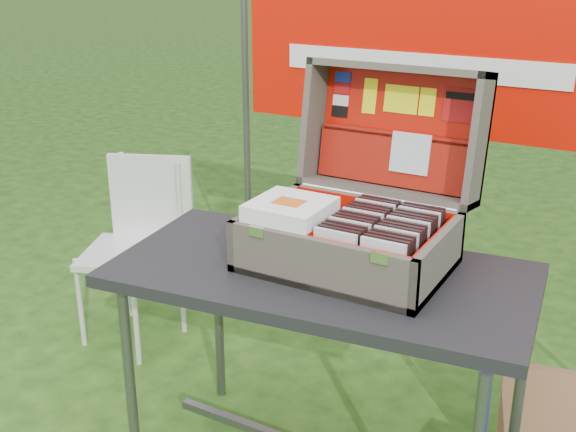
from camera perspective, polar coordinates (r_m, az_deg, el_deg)
The scene contains 91 objects.
table at distance 2.45m, azimuth 2.51°, elevation -12.89°, with size 1.30×0.65×0.81m, color black, non-canonical shape.
table_top at distance 2.26m, azimuth 2.66°, elevation -4.69°, with size 1.30×0.65×0.04m, color black.
table_leg_fl at distance 2.56m, azimuth -12.42°, elevation -12.24°, with size 0.04×0.04×0.77m, color #59595B.
table_leg_bl at distance 2.92m, azimuth -5.52°, elevation -7.52°, with size 0.04×0.04×0.77m, color #59595B.
table_leg_br at distance 2.52m, azimuth 17.77°, elevation -13.44°, with size 0.04×0.04×0.77m, color #59595B.
suitcase at distance 2.23m, azimuth 5.54°, elevation 3.40°, with size 0.61×0.59×0.58m, color #625B4D, non-canonical shape.
suitcase_base_bottom at distance 2.27m, azimuth 4.67°, elevation -3.68°, with size 0.61×0.43×0.02m, color #625B4D.
suitcase_base_wall_front at distance 2.07m, azimuth 2.31°, elevation -3.96°, with size 0.61×0.02×0.16m, color #625B4D.
suitcase_base_wall_back at distance 2.42m, azimuth 6.79°, elevation -0.42°, with size 0.61×0.02×0.16m, color #625B4D.
suitcase_base_wall_left at distance 2.37m, azimuth -1.68°, elevation -0.72°, with size 0.02×0.43×0.16m, color #625B4D.
suitcase_base_wall_right at distance 2.15m, azimuth 11.81°, elevation -3.50°, with size 0.02×0.43×0.16m, color #625B4D.
suitcase_liner_floor at distance 2.27m, azimuth 4.69°, elevation -3.33°, with size 0.56×0.39×0.01m, color red.
suitcase_latch_left at distance 2.13m, azimuth -2.49°, elevation -1.25°, with size 0.05×0.01×0.03m, color silver.
suitcase_latch_right at distance 1.96m, azimuth 7.27°, elevation -3.33°, with size 0.05×0.01×0.03m, color silver.
suitcase_hinge at distance 2.40m, azimuth 6.98°, elevation 1.48°, with size 0.02×0.02×0.55m, color silver.
suitcase_lid_back at distance 2.51m, azimuth 8.82°, elevation 6.76°, with size 0.61×0.43×0.02m, color #625B4D.
suitcase_lid_rim_far at distance 2.44m, azimuth 8.80°, elevation 11.47°, with size 0.61×0.02×0.16m, color #625B4D.
suitcase_lid_rim_near at distance 2.48m, azimuth 7.72°, elevation 1.98°, with size 0.61×0.02×0.16m, color #625B4D.
suitcase_lid_rim_left at distance 2.57m, azimuth 2.14°, elevation 7.53°, with size 0.02×0.43×0.16m, color #625B4D.
suitcase_lid_rim_right at distance 2.36m, azimuth 14.87°, elevation 5.71°, with size 0.02×0.43×0.16m, color #625B4D.
suitcase_lid_liner at distance 2.50m, azimuth 8.70°, elevation 6.74°, with size 0.56×0.38×0.01m, color red.
suitcase_liner_wall_front at distance 2.08m, azimuth 2.51°, elevation -3.52°, with size 0.56×0.01×0.14m, color red.
suitcase_liner_wall_back at distance 2.40m, azimuth 6.66°, elevation -0.27°, with size 0.56×0.01×0.14m, color red.
suitcase_liner_wall_left at distance 2.36m, azimuth -1.37°, elevation -0.52°, with size 0.01×0.39×0.14m, color red.
suitcase_liner_wall_right at distance 2.15m, azimuth 11.45°, elevation -3.13°, with size 0.01×0.39×0.14m, color red.
suitcase_lid_pocket at distance 2.49m, azimuth 8.29°, elevation 4.42°, with size 0.54×0.17×0.03m, color maroon.
suitcase_pocket_edge at distance 2.48m, azimuth 8.46°, elevation 6.39°, with size 0.53×0.02×0.02m, color maroon.
suitcase_pocket_cd at distance 2.45m, azimuth 9.64°, elevation 4.91°, with size 0.14×0.14×0.01m, color silver.
lid_sticker_cc_a at distance 2.57m, azimuth 4.36°, elevation 10.88°, with size 0.06×0.04×0.00m, color #1933B2.
lid_sticker_cc_b at distance 2.57m, azimuth 4.27°, elevation 9.99°, with size 0.06×0.04×0.00m, color #B31213.
lid_sticker_cc_c at distance 2.58m, azimuth 4.18°, elevation 9.11°, with size 0.06×0.04×0.00m, color white.
lid_sticker_cc_d at distance 2.58m, azimuth 4.10°, elevation 8.22°, with size 0.06×0.04×0.00m, color black.
lid_card_neon_tall at distance 2.53m, azimuth 6.49°, elevation 9.40°, with size 0.05×0.12×0.00m, color yellow.
lid_card_neon_main at distance 2.49m, azimuth 8.93°, elevation 9.10°, with size 0.12×0.09×0.00m, color yellow.
lid_card_neon_small at distance 2.46m, azimuth 10.95°, elevation 8.83°, with size 0.05×0.09×0.00m, color yellow.
lid_sticker_band at distance 2.43m, azimuth 13.40°, elevation 8.50°, with size 0.11×0.11×0.00m, color #B31213.
lid_sticker_band_bar at distance 2.43m, azimuth 13.49°, elevation 9.20°, with size 0.10×0.02×0.00m, color black.
cd_left_0 at distance 2.08m, azimuth 3.72°, elevation -3.16°, with size 0.13×0.01×0.15m, color silver.
cd_left_1 at distance 2.10m, azimuth 4.01°, elevation -2.94°, with size 0.13×0.01×0.15m, color black.
cd_left_2 at distance 2.12m, azimuth 4.29°, elevation -2.71°, with size 0.13×0.01×0.15m, color black.
cd_left_3 at distance 2.14m, azimuth 4.57°, elevation -2.49°, with size 0.13×0.01×0.15m, color black.
cd_left_4 at distance 2.16m, azimuth 4.84°, elevation -2.27°, with size 0.13×0.01×0.15m, color silver.
cd_left_5 at distance 2.18m, azimuth 5.11°, elevation -2.06°, with size 0.13×0.01×0.15m, color black.
cd_left_6 at distance 2.20m, azimuth 5.37°, elevation -1.85°, with size 0.13×0.01×0.15m, color black.
cd_left_7 at distance 2.22m, azimuth 5.62°, elevation -1.64°, with size 0.13×0.01×0.15m, color black.
cd_left_8 at distance 2.24m, azimuth 5.87°, elevation -1.44°, with size 0.13×0.01×0.15m, color silver.
cd_left_9 at distance 2.26m, azimuth 6.12°, elevation -1.24°, with size 0.13×0.01×0.15m, color black.
cd_left_10 at distance 2.28m, azimuth 6.36°, elevation -1.05°, with size 0.13×0.01×0.15m, color black.
cd_left_11 at distance 2.30m, azimuth 6.60°, elevation -0.86°, with size 0.13×0.01×0.15m, color black.
cd_left_12 at distance 2.32m, azimuth 6.83°, elevation -0.67°, with size 0.13×0.01×0.15m, color silver.
cd_left_13 at distance 2.34m, azimuth 7.06°, elevation -0.48°, with size 0.13×0.01×0.15m, color black.
cd_left_14 at distance 2.36m, azimuth 7.29°, elevation -0.30°, with size 0.13×0.01×0.15m, color black.
cd_right_0 at distance 2.03m, azimuth 7.46°, elevation -3.97°, with size 0.13×0.01×0.15m, color silver.
cd_right_1 at distance 2.05m, azimuth 7.72°, elevation -3.72°, with size 0.13×0.01×0.15m, color black.
cd_right_2 at distance 2.07m, azimuth 7.97°, elevation -3.48°, with size 0.13×0.01×0.15m, color black.
cd_right_3 at distance 2.09m, azimuth 8.22°, elevation -3.25°, with size 0.13×0.01×0.15m, color black.
cd_right_4 at distance 2.11m, azimuth 8.46°, elevation -3.02°, with size 0.13×0.01×0.15m, color silver.
cd_right_5 at distance 2.13m, azimuth 8.70°, elevation -2.79°, with size 0.13×0.01×0.15m, color black.
cd_right_6 at distance 2.15m, azimuth 8.93°, elevation -2.57°, with size 0.13×0.01×0.15m, color black.
cd_right_7 at distance 2.17m, azimuth 9.16°, elevation -2.35°, with size 0.13×0.01×0.15m, color black.
cd_right_8 at distance 2.19m, azimuth 9.38°, elevation -2.14°, with size 0.13×0.01×0.15m, color silver.
cd_right_9 at distance 2.21m, azimuth 9.60°, elevation -1.93°, with size 0.13×0.01×0.15m, color black.
cd_right_10 at distance 2.23m, azimuth 9.81°, elevation -1.72°, with size 0.13×0.01×0.15m, color black.
cd_right_11 at distance 2.25m, azimuth 10.02°, elevation -1.52°, with size 0.13×0.01×0.15m, color black.
cd_right_12 at distance 2.27m, azimuth 10.23°, elevation -1.32°, with size 0.13×0.01×0.15m, color silver.
cd_right_13 at distance 2.30m, azimuth 10.43°, elevation -1.13°, with size 0.13×0.01×0.15m, color black.
cd_right_14 at distance 2.32m, azimuth 10.63°, elevation -0.94°, with size 0.13×0.01×0.15m, color black.
songbook_0 at distance 2.21m, azimuth 0.20°, elevation 0.01°, with size 0.23×0.23×0.01m, color white.
songbook_1 at distance 2.21m, azimuth 0.20°, elevation 0.13°, with size 0.23×0.23×0.01m, color white.
songbook_2 at distance 2.21m, azimuth 0.20°, elevation 0.25°, with size 0.23×0.23×0.01m, color white.
songbook_3 at distance 2.21m, azimuth 0.20°, elevation 0.37°, with size 0.23×0.23×0.01m, color white.
songbook_4 at distance 2.21m, azimuth 0.20°, elevation 0.50°, with size 0.23×0.23×0.01m, color white.
songbook_5 at distance 2.20m, azimuth 0.20°, elevation 0.62°, with size 0.23×0.23×0.01m, color white.
songbook_6 at distance 2.20m, azimuth 0.20°, elevation 0.74°, with size 0.23×0.23×0.01m, color white.
songbook_7 at distance 2.20m, azimuth 0.20°, elevation 0.86°, with size 0.23×0.23×0.01m, color white.
songbook_8 at distance 2.20m, azimuth 0.20°, elevation 0.99°, with size 0.23×0.23×0.01m, color white.
songbook_9 at distance 2.20m, azimuth 0.20°, elevation 1.11°, with size 0.23×0.23×0.01m, color white.
songbook_graphic at distance 2.19m, azimuth 0.07°, elevation 1.13°, with size 0.09×0.07×0.00m, color #D85919.
chair at distance 3.38m, azimuth -12.49°, elevation -3.06°, with size 0.39×0.43×0.86m, color silver, non-canonical shape.
chair_seat at distance 3.37m, azimuth -12.50°, elevation -2.91°, with size 0.39×0.39×0.03m, color silver.
chair_backrest at distance 3.42m, azimuth -10.74°, elevation 1.44°, with size 0.39×0.03×0.41m, color silver.
chair_leg_fl at distance 3.46m, azimuth -16.11°, elevation -6.61°, with size 0.02×0.02×0.44m, color silver.
chair_leg_fr at distance 3.25m, azimuth -11.94°, elevation -8.05°, with size 0.02×0.02×0.44m, color silver.
chair_leg_bl at distance 3.67m, azimuth -12.48°, elevation -4.64°, with size 0.02×0.02×0.44m, color silver.
chair_leg_br at distance 3.48m, azimuth -8.36°, elevation -5.85°, with size 0.02×0.02×0.44m, color silver.
chair_upright_left at distance 3.53m, azimuth -12.80°, elevation 1.72°, with size 0.02×0.02×0.41m, color silver.
chair_upright_right at distance 3.33m, azimuth -8.53°, elevation 0.83°, with size 0.02×0.02×0.41m, color silver.
cardboard_box at distance 2.73m, azimuth 20.51°, elevation -15.53°, with size 0.39×0.06×0.41m, color #8D5B3C.
banner_post_left at distance 3.50m, azimuth -3.27°, elevation 5.58°, with size 0.03×0.03×1.70m, color #59595B.
banner at distance 3.03m, azimuth 10.39°, elevation 11.64°, with size 1.60×0.01×0.55m, color red.
banner_text at distance 3.02m, azimuth 10.31°, elevation 11.61°, with size 1.20×0.00×0.10m, color white.
Camera 1 is at (0.99, -1.74, 1.75)m, focal length 45.00 mm.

